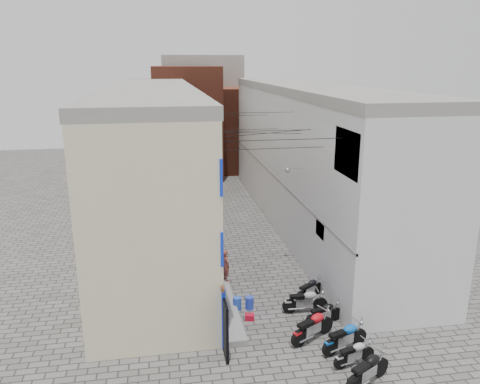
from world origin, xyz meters
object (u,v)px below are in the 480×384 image
person_a (226,265)px  water_jug_near (249,303)px  motorcycle_d (313,325)px  person_b (209,253)px  motorcycle_b (355,352)px  motorcycle_f (305,300)px  motorcycle_c (345,336)px  water_jug_far (237,303)px  red_crate (250,317)px  motorcycle_a (368,368)px  motorcycle_e (324,312)px  motorcycle_g (310,288)px

person_a → water_jug_near: size_ratio=2.73×
motorcycle_d → person_a: size_ratio=1.41×
person_a → person_b: 1.64m
motorcycle_b → water_jug_near: 5.33m
motorcycle_d → motorcycle_f: 2.07m
motorcycle_c → person_a: size_ratio=1.35×
motorcycle_f → water_jug_far: bearing=-100.5°
motorcycle_d → water_jug_far: bearing=-165.6°
motorcycle_b → red_crate: 4.73m
motorcycle_a → motorcycle_e: (-0.14, 3.84, -0.10)m
person_a → person_b: bearing=5.1°
red_crate → motorcycle_c: bearing=-41.2°
motorcycle_f → person_a: (-2.98, 3.10, 0.44)m
water_jug_near → motorcycle_e: bearing=-31.6°
motorcycle_a → motorcycle_g: size_ratio=1.19×
motorcycle_d → red_crate: size_ratio=5.61×
motorcycle_a → motorcycle_b: size_ratio=1.26×
water_jug_far → red_crate: (0.37, -0.92, -0.16)m
water_jug_near → water_jug_far: bearing=176.4°
motorcycle_d → person_b: person_b is taller
motorcycle_b → motorcycle_f: (-0.62, 3.78, 0.08)m
motorcycle_g → person_a: 4.09m
motorcycle_b → motorcycle_e: (-0.14, 2.75, 0.02)m
motorcycle_b → water_jug_near: motorcycle_b is taller
motorcycle_c → motorcycle_d: 1.29m
motorcycle_b → motorcycle_c: bearing=165.5°
motorcycle_a → red_crate: motorcycle_a is taller
motorcycle_d → water_jug_far: 3.73m
motorcycle_b → motorcycle_d: motorcycle_d is taller
motorcycle_a → person_b: (-4.23, 9.49, 0.43)m
motorcycle_f → person_b: person_b is taller
motorcycle_c → motorcycle_a: bearing=-20.4°
motorcycle_d → red_crate: bearing=-158.6°
motorcycle_a → motorcycle_d: bearing=170.4°
motorcycle_d → water_jug_near: 3.36m
motorcycle_g → person_a: person_a is taller
motorcycle_b → motorcycle_f: bearing=174.8°
motorcycle_e → red_crate: 3.08m
motorcycle_a → motorcycle_c: 1.96m
motorcycle_g → person_a: size_ratio=1.16×
water_jug_near → red_crate: 0.92m
motorcycle_a → motorcycle_f: 4.91m
motorcycle_c → motorcycle_e: (-0.14, 1.88, -0.09)m
motorcycle_a → red_crate: size_ratio=5.52×
water_jug_near → person_a: bearing=105.8°
motorcycle_g → red_crate: size_ratio=4.62×
motorcycle_a → motorcycle_g: 6.00m
motorcycle_b → motorcycle_d: 1.99m
motorcycle_a → motorcycle_f: (-0.62, 4.87, -0.04)m
motorcycle_c → motorcycle_e: motorcycle_c is taller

